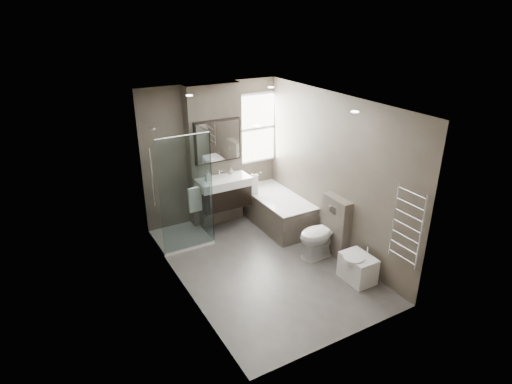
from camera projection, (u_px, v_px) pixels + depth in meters
room at (264, 190)px, 6.29m from camera, size 2.70×3.90×2.70m
vanity_pier at (214, 157)px, 7.71m from camera, size 1.00×0.25×2.60m
vanity at (224, 192)px, 7.65m from camera, size 0.95×0.47×0.66m
mirror_cabinet at (218, 141)px, 7.45m from camera, size 0.86×0.08×0.76m
towel_left at (195, 199)px, 7.39m from camera, size 0.24×0.06×0.44m
towel_right at (252, 187)px, 7.90m from camera, size 0.24×0.06×0.44m
shower_enclosure at (187, 215)px, 7.35m from camera, size 0.90×0.90×2.00m
bathtub at (277, 209)px, 7.98m from camera, size 0.75×1.60×0.57m
window at (255, 129)px, 8.05m from camera, size 0.98×0.06×1.33m
toilet at (322, 234)px, 6.92m from camera, size 0.82×0.49×0.81m
cistern_box at (336, 226)px, 6.96m from camera, size 0.19×0.55×1.00m
bidet at (357, 267)px, 6.36m from camera, size 0.44×0.51×0.53m
towel_radiator at (407, 226)px, 5.65m from camera, size 0.03×0.49×1.10m
soap_bottle_a at (208, 176)px, 7.40m from camera, size 0.09×0.09×0.19m
soap_bottle_b at (231, 171)px, 7.72m from camera, size 0.09×0.09×0.12m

